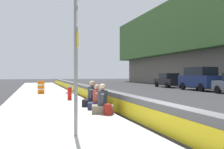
% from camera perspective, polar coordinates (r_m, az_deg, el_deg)
% --- Properties ---
extents(ground_plane, '(160.00, 160.00, 0.00)m').
position_cam_1_polar(ground_plane, '(7.29, 11.88, -12.80)').
color(ground_plane, '#2B2B2D').
rests_on(ground_plane, ground).
extents(sidewalk_strip, '(80.00, 4.40, 0.14)m').
position_cam_1_polar(sidewalk_strip, '(6.50, -9.88, -13.77)').
color(sidewalk_strip, '#B5B2A8').
rests_on(sidewalk_strip, ground_plane).
extents(jersey_barrier, '(76.00, 0.45, 0.85)m').
position_cam_1_polar(jersey_barrier, '(7.20, 11.85, -9.52)').
color(jersey_barrier, '#545456').
rests_on(jersey_barrier, ground_plane).
extents(route_sign_post, '(0.44, 0.09, 3.60)m').
position_cam_1_polar(route_sign_post, '(6.52, -7.66, 5.43)').
color(route_sign_post, gray).
rests_on(route_sign_post, sidewalk_strip).
extents(fire_hydrant, '(0.26, 0.46, 0.88)m').
position_cam_1_polar(fire_hydrant, '(15.56, -9.01, -3.70)').
color(fire_hydrant, red).
rests_on(fire_hydrant, sidewalk_strip).
extents(seated_person_foreground, '(0.84, 0.93, 1.12)m').
position_cam_1_polar(seated_person_foreground, '(10.23, -2.05, -6.27)').
color(seated_person_foreground, '#706651').
rests_on(seated_person_foreground, sidewalk_strip).
extents(seated_person_middle, '(0.81, 0.89, 1.05)m').
position_cam_1_polar(seated_person_middle, '(11.35, -3.20, -5.75)').
color(seated_person_middle, '#23284C').
rests_on(seated_person_middle, sidewalk_strip).
extents(seated_person_rear, '(0.95, 1.03, 1.17)m').
position_cam_1_polar(seated_person_rear, '(12.38, -4.25, -5.07)').
color(seated_person_rear, black).
rests_on(seated_person_rear, sidewalk_strip).
extents(backpack, '(0.32, 0.28, 0.40)m').
position_cam_1_polar(backpack, '(9.80, -0.89, -7.46)').
color(backpack, maroon).
rests_on(backpack, sidewalk_strip).
extents(construction_barrel, '(0.54, 0.54, 0.95)m').
position_cam_1_polar(construction_barrel, '(21.00, -14.86, -2.63)').
color(construction_barrel, orange).
rests_on(construction_barrel, sidewalk_strip).
extents(parked_car_fourth, '(4.83, 2.12, 2.28)m').
position_cam_1_polar(parked_car_fourth, '(27.60, 18.16, -0.79)').
color(parked_car_fourth, navy).
rests_on(parked_car_fourth, ground_plane).
extents(parked_car_midline, '(4.53, 2.01, 1.71)m').
position_cam_1_polar(parked_car_midline, '(33.13, 11.90, -1.19)').
color(parked_car_midline, black).
rests_on(parked_car_midline, ground_plane).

